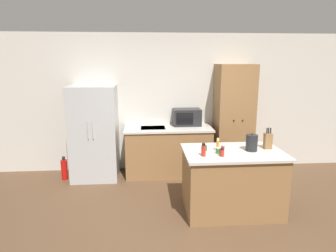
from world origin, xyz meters
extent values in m
plane|color=brown|center=(0.00, 0.00, 0.00)|extent=(14.00, 14.00, 0.00)
cube|color=beige|center=(0.00, 2.33, 1.30)|extent=(7.20, 0.06, 2.60)
cube|color=#B7BABC|center=(-1.67, 1.93, 0.84)|extent=(0.81, 0.74, 1.68)
cylinder|color=silver|center=(-1.71, 1.54, 0.97)|extent=(0.02, 0.02, 0.30)
cylinder|color=silver|center=(-1.63, 1.54, 0.97)|extent=(0.02, 0.02, 0.30)
cube|color=olive|center=(-0.33, 1.97, 0.43)|extent=(1.56, 0.66, 0.86)
cube|color=beige|center=(-0.33, 1.97, 0.88)|extent=(1.60, 0.70, 0.03)
cube|color=#9EA0A3|center=(-0.61, 1.97, 0.89)|extent=(0.44, 0.34, 0.01)
cube|color=olive|center=(0.90, 2.02, 1.02)|extent=(0.67, 0.57, 2.04)
sphere|color=black|center=(0.82, 1.72, 1.06)|extent=(0.02, 0.02, 0.02)
sphere|color=black|center=(0.98, 1.72, 1.06)|extent=(0.02, 0.02, 0.02)
cube|color=olive|center=(0.44, 0.48, 0.43)|extent=(1.30, 0.83, 0.85)
cube|color=beige|center=(0.44, 0.48, 0.87)|extent=(1.36, 0.89, 0.03)
cube|color=#232326|center=(0.03, 2.12, 1.06)|extent=(0.52, 0.32, 0.31)
cube|color=black|center=(-0.03, 1.96, 1.06)|extent=(0.31, 0.01, 0.22)
cube|color=olive|center=(0.96, 0.56, 1.00)|extent=(0.11, 0.09, 0.22)
cylinder|color=black|center=(0.93, 0.55, 1.15)|extent=(0.02, 0.02, 0.08)
cylinder|color=black|center=(0.96, 0.56, 1.15)|extent=(0.02, 0.02, 0.08)
cylinder|color=black|center=(0.99, 0.56, 1.15)|extent=(0.02, 0.02, 0.08)
cylinder|color=#B2281E|center=(0.23, 0.27, 0.93)|extent=(0.06, 0.06, 0.09)
cylinder|color=black|center=(0.23, 0.27, 0.98)|extent=(0.04, 0.04, 0.02)
cylinder|color=#337033|center=(0.07, 0.53, 0.92)|extent=(0.05, 0.05, 0.08)
cylinder|color=silver|center=(0.07, 0.53, 0.97)|extent=(0.03, 0.03, 0.02)
cylinder|color=#B2281E|center=(-0.01, 0.30, 0.96)|extent=(0.06, 0.06, 0.14)
cylinder|color=black|center=(-0.01, 0.30, 1.04)|extent=(0.04, 0.04, 0.03)
cylinder|color=#337033|center=(0.21, 0.39, 0.92)|extent=(0.06, 0.06, 0.07)
cylinder|color=silver|center=(0.21, 0.39, 0.96)|extent=(0.05, 0.05, 0.01)
cylinder|color=orange|center=(0.23, 0.52, 0.96)|extent=(0.04, 0.04, 0.14)
cylinder|color=silver|center=(0.23, 0.52, 1.05)|extent=(0.03, 0.03, 0.03)
cylinder|color=#B2281E|center=(0.26, 0.34, 0.94)|extent=(0.05, 0.05, 0.12)
cylinder|color=silver|center=(0.26, 0.34, 1.02)|extent=(0.03, 0.03, 0.03)
cylinder|color=#232326|center=(0.70, 0.48, 1.00)|extent=(0.16, 0.16, 0.23)
sphere|color=#262628|center=(0.70, 0.48, 1.12)|extent=(0.02, 0.02, 0.02)
cylinder|color=red|center=(-2.22, 1.84, 0.18)|extent=(0.11, 0.11, 0.36)
cylinder|color=black|center=(-2.22, 1.84, 0.39)|extent=(0.05, 0.05, 0.06)
camera|label=1|loc=(-0.76, -3.38, 2.11)|focal=32.00mm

